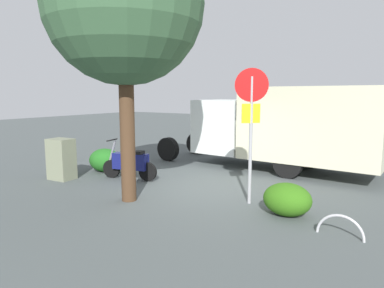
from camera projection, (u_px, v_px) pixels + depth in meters
name	position (u px, v px, depth m)	size (l,w,h in m)	color
ground_plane	(199.00, 189.00, 9.49)	(60.00, 60.00, 0.00)	#474E4E
box_truck_near	(283.00, 124.00, 11.59)	(7.90, 2.63, 2.79)	black
motorcycle	(130.00, 163.00, 10.45)	(1.79, 0.68, 1.20)	black
stop_sign	(251.00, 115.00, 7.92)	(0.71, 0.33, 3.15)	#9E9EA3
street_tree	(124.00, 5.00, 7.81)	(3.64, 3.64, 6.39)	#47301E
utility_cabinet	(61.00, 159.00, 10.48)	(0.73, 0.54, 1.24)	slate
bike_rack_hoop	(340.00, 237.00, 6.29)	(0.85, 0.85, 0.05)	#B7B7BC
shrub_near_sign	(287.00, 199.00, 7.37)	(1.03, 0.84, 0.70)	#306714
shrub_mid_verge	(105.00, 160.00, 11.55)	(1.13, 0.92, 0.77)	#20641D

